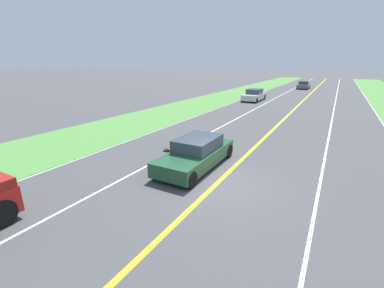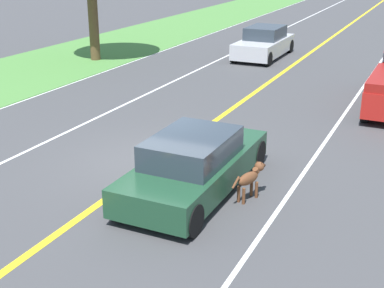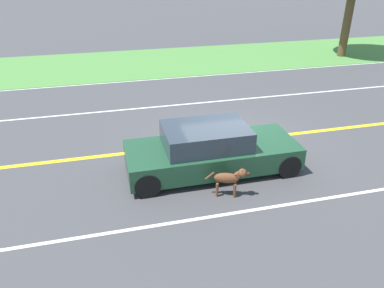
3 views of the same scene
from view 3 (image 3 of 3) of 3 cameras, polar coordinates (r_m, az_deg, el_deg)
The scene contains 8 objects.
ground_plane at distance 11.91m, azimuth 5.26°, elevation 0.34°, with size 400.00×400.00×0.00m, color #424244.
centre_divider_line at distance 11.91m, azimuth 5.26°, elevation 0.36°, with size 0.18×160.00×0.01m, color yellow.
lane_edge_line_left at distance 18.18m, azimuth -1.93°, elevation 10.10°, with size 0.14×160.00×0.01m, color white.
lane_dash_same_dir at distance 9.17m, azimuth 12.37°, elevation -9.31°, with size 0.10×160.00×0.01m, color white.
lane_dash_oncoming at distance 14.96m, azimuth 0.94°, elevation 6.26°, with size 0.10×160.00×0.01m, color white.
grass_verge_left at distance 21.01m, azimuth -3.72°, elevation 12.46°, with size 6.00×160.00×0.03m, color #4C843D.
ego_car at distance 10.05m, azimuth 2.81°, elevation -0.97°, with size 1.83×4.60×1.33m.
dog at distance 9.12m, azimuth 5.80°, elevation -5.20°, with size 0.45×1.05×0.79m.
Camera 3 is at (9.99, -3.62, 5.38)m, focal length 35.00 mm.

